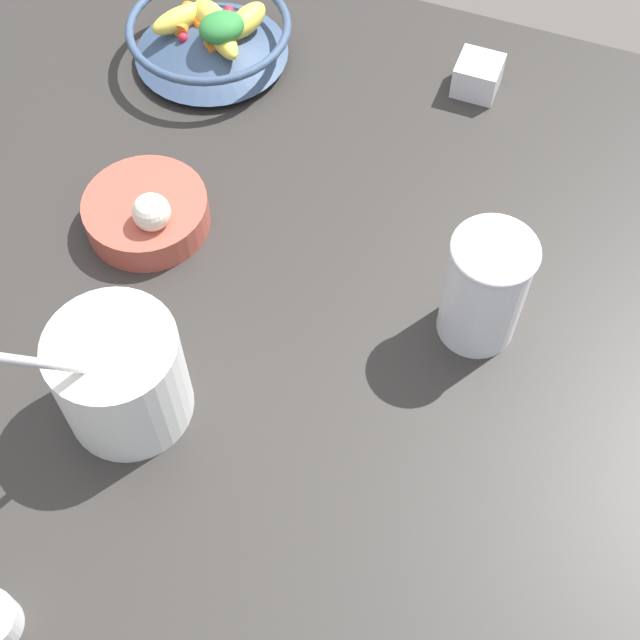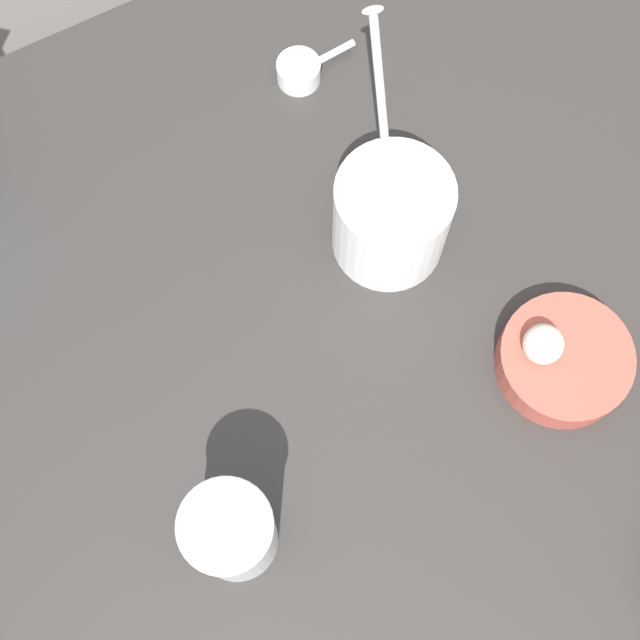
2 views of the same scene
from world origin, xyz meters
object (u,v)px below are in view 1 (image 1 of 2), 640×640
Objects in this scene: fruit_bowl at (211,36)px; yogurt_tub at (119,373)px; spice_jar at (477,77)px; drinking_cup at (485,287)px; garlic_bowl at (147,213)px.

yogurt_tub is (0.46, 0.13, 0.03)m from fruit_bowl.
drinking_cup is at bearing 15.56° from spice_jar.
spice_jar is at bearing -164.44° from drinking_cup.
drinking_cup is 0.36m from garlic_bowl.
fruit_bowl reaches higher than garlic_bowl.
drinking_cup is at bearing 125.97° from yogurt_tub.
fruit_bowl is 1.50× the size of garlic_bowl.
spice_jar is (-0.32, -0.09, -0.05)m from drinking_cup.
drinking_cup reaches higher than spice_jar.
yogurt_tub reaches higher than garlic_bowl.
spice_jar is (-0.52, 0.18, -0.04)m from yogurt_tub.
yogurt_tub is at bearing -19.59° from spice_jar.
yogurt_tub is at bearing 22.29° from garlic_bowl.
fruit_bowl reaches higher than spice_jar.
yogurt_tub reaches higher than fruit_bowl.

